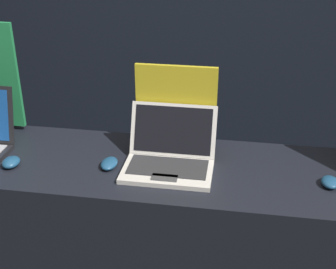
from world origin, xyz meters
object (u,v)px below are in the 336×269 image
(mouse_front, at_px, (11,162))
(mouse_middle, at_px, (109,163))
(laptop_middle, at_px, (170,155))
(promo_stand_middle, at_px, (176,110))
(mouse_back, at_px, (330,182))

(mouse_front, relative_size, mouse_middle, 0.86)
(mouse_middle, bearing_deg, laptop_middle, 10.57)
(mouse_front, bearing_deg, promo_stand_middle, 23.29)
(laptop_middle, distance_m, mouse_middle, 0.26)
(mouse_front, bearing_deg, mouse_middle, 8.60)
(mouse_middle, height_order, promo_stand_middle, promo_stand_middle)
(laptop_middle, xyz_separation_m, mouse_back, (0.65, -0.05, -0.04))
(mouse_front, distance_m, mouse_back, 1.32)
(mouse_front, height_order, laptop_middle, laptop_middle)
(mouse_middle, bearing_deg, mouse_front, -171.40)
(mouse_front, relative_size, laptop_middle, 0.25)
(promo_stand_middle, distance_m, mouse_back, 0.71)
(laptop_middle, distance_m, mouse_back, 0.65)
(laptop_middle, relative_size, mouse_middle, 3.47)
(mouse_middle, relative_size, promo_stand_middle, 0.28)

